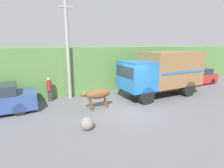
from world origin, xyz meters
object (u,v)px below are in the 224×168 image
(hatchback_car, at_px, (198,76))
(utility_pole, at_px, (68,47))
(brown_cow, at_px, (97,94))
(roadside_rock, at_px, (87,123))
(cargo_truck, at_px, (163,72))
(pedestrian_on_hill, at_px, (49,88))

(hatchback_car, height_order, utility_pole, utility_pole)
(brown_cow, xyz_separation_m, roadside_rock, (-1.38, -2.14, -0.58))
(hatchback_car, relative_size, roadside_rock, 6.21)
(cargo_truck, bearing_deg, utility_pole, 156.16)
(brown_cow, bearing_deg, hatchback_car, 19.30)
(cargo_truck, height_order, pedestrian_on_hill, cargo_truck)
(pedestrian_on_hill, distance_m, utility_pole, 2.96)
(cargo_truck, height_order, hatchback_car, cargo_truck)
(pedestrian_on_hill, bearing_deg, roadside_rock, 102.02)
(cargo_truck, xyz_separation_m, utility_pole, (-6.06, 2.45, 1.74))
(utility_pole, bearing_deg, brown_cow, -72.48)
(cargo_truck, xyz_separation_m, hatchback_car, (5.70, 1.37, -1.06))
(cargo_truck, height_order, roadside_rock, cargo_truck)
(brown_cow, xyz_separation_m, utility_pole, (-0.89, 2.83, 2.62))
(brown_cow, xyz_separation_m, hatchback_car, (10.87, 1.76, -0.17))
(cargo_truck, xyz_separation_m, roadside_rock, (-6.55, -2.53, -1.46))
(pedestrian_on_hill, xyz_separation_m, roadside_rock, (0.88, -4.83, -0.57))
(cargo_truck, xyz_separation_m, pedestrian_on_hill, (-7.42, 2.30, -0.89))
(brown_cow, relative_size, hatchback_car, 0.51)
(pedestrian_on_hill, relative_size, roadside_rock, 2.70)
(cargo_truck, distance_m, utility_pole, 6.76)
(hatchback_car, xyz_separation_m, pedestrian_on_hill, (-13.13, 0.93, 0.17))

